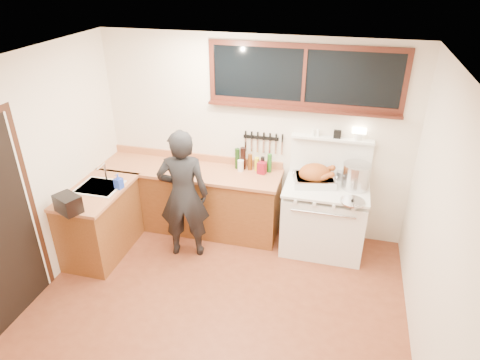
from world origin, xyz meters
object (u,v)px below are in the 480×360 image
(vintage_stove, at_px, (324,216))
(cutting_board, at_px, (180,169))
(roast_turkey, at_px, (315,176))
(man, at_px, (183,195))

(vintage_stove, xyz_separation_m, cutting_board, (-1.87, -0.09, 0.49))
(vintage_stove, bearing_deg, cutting_board, -177.33)
(cutting_board, height_order, roast_turkey, roast_turkey)
(man, height_order, cutting_board, man)
(cutting_board, bearing_deg, man, -64.50)
(man, relative_size, cutting_board, 3.84)
(man, xyz_separation_m, roast_turkey, (1.50, 0.57, 0.17))
(cutting_board, bearing_deg, roast_turkey, 4.15)
(cutting_board, xyz_separation_m, roast_turkey, (1.72, 0.12, 0.05))
(vintage_stove, bearing_deg, roast_turkey, 166.70)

